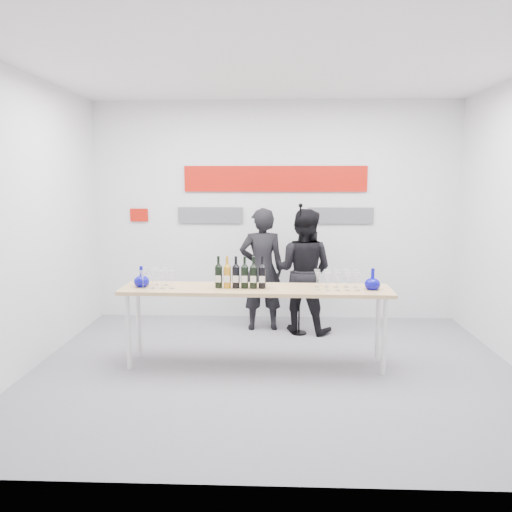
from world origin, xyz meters
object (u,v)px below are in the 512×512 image
at_px(presenter_left, 262,269).
at_px(mic_stand, 299,295).
at_px(tasting_table, 256,294).
at_px(presenter_right, 303,271).

xyz_separation_m(presenter_left, mic_stand, (0.48, -0.20, -0.29)).
height_order(presenter_left, mic_stand, mic_stand).
distance_m(tasting_table, presenter_left, 1.30).
height_order(presenter_right, mic_stand, mic_stand).
relative_size(presenter_right, mic_stand, 0.95).
xyz_separation_m(tasting_table, presenter_left, (0.03, 1.29, 0.02)).
bearing_deg(tasting_table, presenter_right, 66.38).
distance_m(presenter_right, mic_stand, 0.32).
bearing_deg(presenter_right, tasting_table, 86.72).
relative_size(tasting_table, presenter_left, 1.76).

